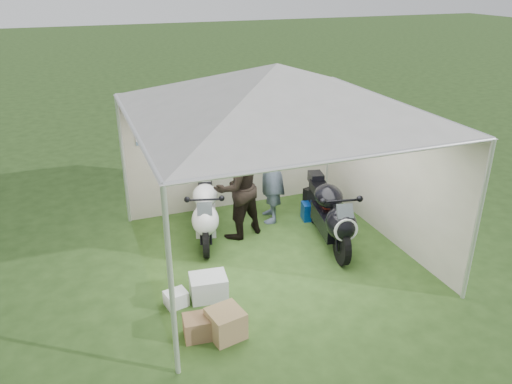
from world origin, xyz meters
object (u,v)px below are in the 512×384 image
at_px(person_dark_jacket, 237,187).
at_px(person_blue_jacket, 271,168).
at_px(crate_1, 226,323).
at_px(crate_2, 176,299).
at_px(motorcycle_white, 206,211).
at_px(crate_3, 201,326).
at_px(canopy_tent, 276,94).
at_px(equipment_box, 318,200).
at_px(crate_0, 209,287).
at_px(paddock_stand, 314,211).
at_px(motorcycle_black, 331,213).

distance_m(person_dark_jacket, person_blue_jacket, 0.84).
bearing_deg(crate_1, crate_2, 118.31).
height_order(motorcycle_white, person_dark_jacket, person_dark_jacket).
relative_size(crate_1, crate_3, 0.96).
distance_m(canopy_tent, person_dark_jacket, 1.89).
height_order(motorcycle_white, equipment_box, motorcycle_white).
bearing_deg(crate_0, canopy_tent, 31.01).
relative_size(person_dark_jacket, crate_2, 6.26).
distance_m(equipment_box, crate_1, 3.86).
bearing_deg(person_dark_jacket, paddock_stand, 163.89).
xyz_separation_m(canopy_tent, crate_3, (-1.59, -1.53, -2.43)).
bearing_deg(paddock_stand, crate_3, -138.93).
distance_m(person_blue_jacket, equipment_box, 1.22).
height_order(equipment_box, crate_3, equipment_box).
bearing_deg(motorcycle_white, crate_3, -91.47).
relative_size(paddock_stand, crate_1, 1.05).
relative_size(motorcycle_black, equipment_box, 4.48).
height_order(paddock_stand, equipment_box, equipment_box).
height_order(canopy_tent, motorcycle_black, canopy_tent).
relative_size(paddock_stand, crate_3, 1.00).
height_order(crate_0, crate_3, crate_0).
xyz_separation_m(motorcycle_white, crate_0, (-0.41, -1.61, -0.36)).
bearing_deg(equipment_box, person_blue_jacket, 179.90).
xyz_separation_m(crate_0, crate_2, (-0.46, -0.03, -0.06)).
height_order(motorcycle_black, crate_2, motorcycle_black).
relative_size(canopy_tent, crate_3, 13.38).
xyz_separation_m(motorcycle_black, crate_2, (-2.73, -0.75, -0.46)).
bearing_deg(motorcycle_black, crate_0, -151.39).
relative_size(motorcycle_white, crate_3, 4.40).
bearing_deg(crate_3, person_dark_jacket, 61.51).
relative_size(motorcycle_white, equipment_box, 4.09).
distance_m(motorcycle_black, crate_3, 3.00).
xyz_separation_m(motorcycle_white, person_dark_jacket, (0.54, -0.05, 0.37)).
height_order(paddock_stand, person_dark_jacket, person_dark_jacket).
bearing_deg(crate_2, crate_1, -61.69).
height_order(person_blue_jacket, crate_2, person_blue_jacket).
height_order(person_dark_jacket, person_blue_jacket, person_blue_jacket).
height_order(equipment_box, crate_1, equipment_box).
bearing_deg(crate_3, paddock_stand, 41.07).
xyz_separation_m(person_dark_jacket, person_blue_jacket, (0.75, 0.35, 0.09)).
height_order(canopy_tent, person_blue_jacket, canopy_tent).
xyz_separation_m(equipment_box, crate_0, (-2.66, -1.92, -0.06)).
xyz_separation_m(motorcycle_black, crate_0, (-2.27, -0.73, -0.40)).
bearing_deg(person_blue_jacket, canopy_tent, -7.28).
xyz_separation_m(person_dark_jacket, crate_2, (-1.41, -1.59, -0.79)).
bearing_deg(motorcycle_white, crate_0, -88.93).
bearing_deg(motorcycle_black, equipment_box, 82.35).
xyz_separation_m(motorcycle_black, person_dark_jacket, (-1.31, 0.84, 0.33)).
relative_size(person_dark_jacket, crate_1, 4.41).
bearing_deg(motorcycle_white, person_dark_jacket, 10.31).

